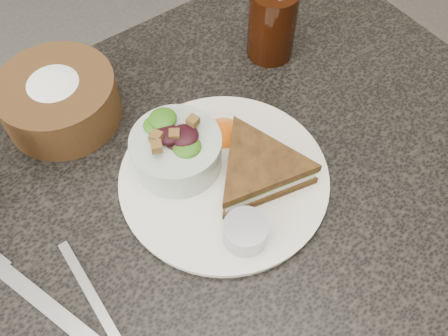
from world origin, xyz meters
TOP-DOWN VIEW (x-y plane):
  - dining_table at (0.00, 0.00)m, footprint 1.00×0.70m
  - dinner_plate at (0.07, 0.03)m, footprint 0.26×0.26m
  - sandwich at (0.10, -0.00)m, footprint 0.18×0.18m
  - salad_bowl at (0.03, 0.08)m, footprint 0.15×0.15m
  - dressing_ramekin at (0.04, -0.06)m, footprint 0.06×0.06m
  - orange_wedge at (0.11, 0.08)m, footprint 0.08×0.08m
  - fork at (-0.19, 0.01)m, footprint 0.08×0.18m
  - knife at (-0.14, -0.02)m, footprint 0.01×0.17m
  - bread_basket at (-0.05, 0.24)m, footprint 0.20×0.20m
  - cola_glass at (0.26, 0.18)m, footprint 0.08×0.08m

SIDE VIEW (x-z plane):
  - dining_table at x=0.00m, z-range 0.00..0.75m
  - knife at x=-0.14m, z-range 0.75..0.75m
  - fork at x=-0.19m, z-range 0.75..0.75m
  - dinner_plate at x=0.07m, z-range 0.75..0.76m
  - orange_wedge at x=0.11m, z-range 0.76..0.79m
  - dressing_ramekin at x=0.04m, z-range 0.76..0.79m
  - sandwich at x=0.10m, z-range 0.76..0.80m
  - salad_bowl at x=0.03m, z-range 0.76..0.83m
  - bread_basket at x=-0.05m, z-range 0.75..0.84m
  - cola_glass at x=0.26m, z-range 0.75..0.87m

